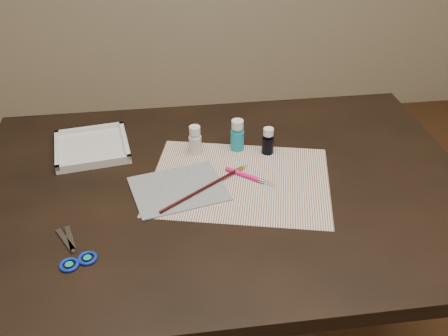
{
  "coord_description": "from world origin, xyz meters",
  "views": [
    {
      "loc": [
        -0.14,
        -1.03,
        1.51
      ],
      "look_at": [
        0.0,
        0.0,
        0.8
      ],
      "focal_mm": 40.0,
      "sensor_mm": 36.0,
      "label": 1
    }
  ],
  "objects": [
    {
      "name": "paintbrush",
      "position": [
        -0.05,
        -0.02,
        0.76
      ],
      "size": [
        0.25,
        0.18,
        0.01
      ],
      "primitive_type": null,
      "rotation": [
        0.0,
        0.0,
        0.62
      ],
      "color": "black",
      "rests_on": "canvas"
    },
    {
      "name": "paper",
      "position": [
        0.04,
        0.01,
        0.75
      ],
      "size": [
        0.53,
        0.45,
        0.0
      ],
      "primitive_type": "cube",
      "rotation": [
        0.0,
        0.0,
        -0.24
      ],
      "color": "white",
      "rests_on": "table"
    },
    {
      "name": "paint_bottle_navy",
      "position": [
        0.14,
        0.13,
        0.79
      ],
      "size": [
        0.04,
        0.04,
        0.08
      ],
      "primitive_type": "cylinder",
      "rotation": [
        0.0,
        0.0,
        0.16
      ],
      "color": "black",
      "rests_on": "table"
    },
    {
      "name": "scissors",
      "position": [
        -0.37,
        -0.19,
        0.75
      ],
      "size": [
        0.15,
        0.18,
        0.01
      ],
      "primitive_type": null,
      "rotation": [
        0.0,
        0.0,
        2.08
      ],
      "color": "silver",
      "rests_on": "table"
    },
    {
      "name": "craft_knife",
      "position": [
        0.07,
        0.01,
        0.76
      ],
      "size": [
        0.12,
        0.1,
        0.01
      ],
      "primitive_type": null,
      "rotation": [
        0.0,
        0.0,
        -0.69
      ],
      "color": "#FF1280",
      "rests_on": "paper"
    },
    {
      "name": "canvas",
      "position": [
        -0.12,
        -0.01,
        0.75
      ],
      "size": [
        0.26,
        0.23,
        0.0
      ],
      "primitive_type": "cube",
      "rotation": [
        0.0,
        0.0,
        0.22
      ],
      "color": "#15273D",
      "rests_on": "paper"
    },
    {
      "name": "paint_bottle_cyan",
      "position": [
        0.06,
        0.16,
        0.8
      ],
      "size": [
        0.05,
        0.05,
        0.09
      ],
      "primitive_type": "cylinder",
      "rotation": [
        0.0,
        0.0,
        -0.39
      ],
      "color": "teal",
      "rests_on": "table"
    },
    {
      "name": "table",
      "position": [
        0.0,
        0.0,
        0.38
      ],
      "size": [
        1.3,
        0.9,
        0.75
      ],
      "primitive_type": "cube",
      "color": "black",
      "rests_on": "ground"
    },
    {
      "name": "paint_bottle_white",
      "position": [
        -0.06,
        0.16,
        0.79
      ],
      "size": [
        0.04,
        0.04,
        0.09
      ],
      "primitive_type": "cylinder",
      "rotation": [
        0.0,
        0.0,
        0.01
      ],
      "color": "silver",
      "rests_on": "table"
    },
    {
      "name": "palette_tray",
      "position": [
        -0.35,
        0.21,
        0.76
      ],
      "size": [
        0.23,
        0.23,
        0.02
      ],
      "primitive_type": "cube",
      "rotation": [
        0.0,
        0.0,
        0.14
      ],
      "color": "silver",
      "rests_on": "table"
    }
  ]
}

